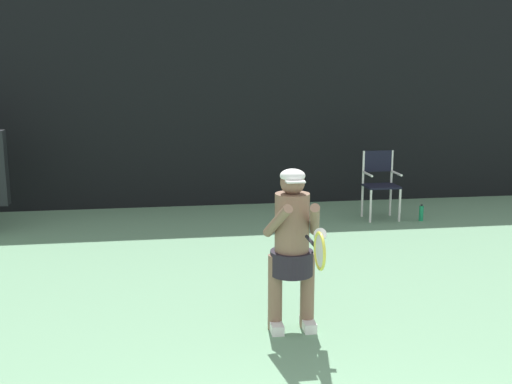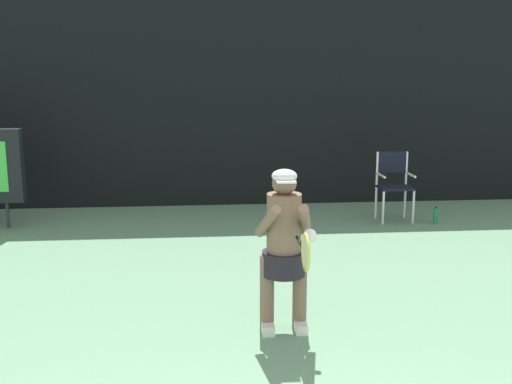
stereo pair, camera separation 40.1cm
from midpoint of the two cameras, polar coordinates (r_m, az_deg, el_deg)
backdrop_screen at (r=10.68m, az=-5.73°, el=8.34°), size 18.00×0.12×3.66m
umpire_chair at (r=9.93m, az=10.38°, el=1.07°), size 0.52×0.44×1.08m
water_bottle at (r=9.97m, az=14.06°, el=-1.94°), size 0.07×0.07×0.27m
tennis_player at (r=5.49m, az=1.30°, el=-4.82°), size 0.53×0.60×1.49m
tennis_racket at (r=4.88m, az=3.55°, el=-5.47°), size 0.03×0.60×0.31m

